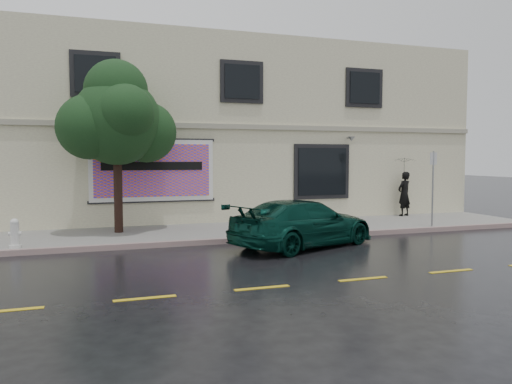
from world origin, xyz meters
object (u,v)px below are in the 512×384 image
object	(u,v)px
pedestrian	(404,194)
fire_hydrant	(15,234)
car	(303,223)
street_tree	(117,122)

from	to	relation	value
pedestrian	fire_hydrant	distance (m)	14.11
car	fire_hydrant	world-z (taller)	car
pedestrian	street_tree	bearing A→B (deg)	-14.41
car	street_tree	bearing A→B (deg)	32.19
pedestrian	fire_hydrant	xyz separation A→B (m)	(-13.82, -2.80, -0.51)
pedestrian	street_tree	xyz separation A→B (m)	(-11.11, -0.88, 2.55)
car	street_tree	xyz separation A→B (m)	(-4.78, 3.42, 2.93)
car	street_tree	world-z (taller)	street_tree
pedestrian	fire_hydrant	bearing A→B (deg)	-7.47
car	fire_hydrant	size ratio (longest dim) A/B	5.93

